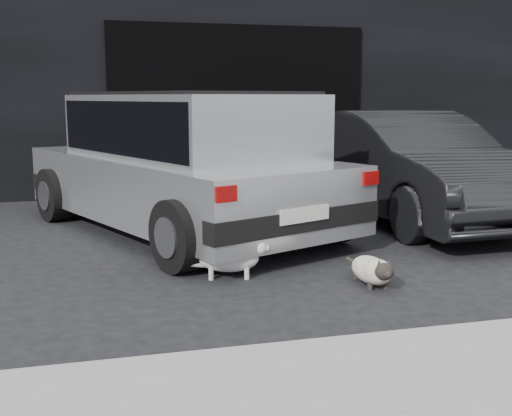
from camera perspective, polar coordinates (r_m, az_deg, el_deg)
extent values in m
plane|color=black|center=(6.17, -1.93, -4.35)|extent=(80.00, 80.00, 0.00)
cube|color=black|center=(12.10, -3.83, 14.52)|extent=(34.00, 4.00, 5.00)
cube|color=black|center=(10.10, -1.53, 8.65)|extent=(4.00, 0.10, 2.60)
cube|color=gray|center=(4.24, 20.02, -10.80)|extent=(18.00, 0.25, 0.12)
cube|color=silver|center=(7.31, -6.81, 2.05)|extent=(3.36, 4.61, 0.67)
cube|color=silver|center=(7.06, -6.01, 7.26)|extent=(2.61, 3.23, 0.67)
cube|color=black|center=(7.06, -6.01, 7.26)|extent=(2.58, 3.14, 0.54)
cube|color=black|center=(5.69, 3.75, -1.11)|extent=(1.82, 0.89, 0.19)
cube|color=black|center=(9.11, -13.36, 2.78)|extent=(1.82, 0.89, 0.19)
cube|color=silver|center=(5.61, 4.37, -0.61)|extent=(0.53, 0.23, 0.13)
cube|color=#8C0707|center=(5.06, -2.67, 1.25)|extent=(0.19, 0.10, 0.13)
cube|color=#8C0707|center=(6.16, 10.16, 2.64)|extent=(0.19, 0.10, 0.13)
cube|color=black|center=(7.05, -6.07, 10.11)|extent=(2.50, 2.97, 0.03)
cylinder|color=black|center=(5.60, -6.91, -2.48)|extent=(0.47, 0.69, 0.65)
cylinder|color=slate|center=(5.53, -8.06, -2.65)|extent=(0.16, 0.34, 0.36)
cylinder|color=black|center=(6.70, 6.73, -0.43)|extent=(0.47, 0.69, 0.65)
cylinder|color=slate|center=(6.79, 7.51, -0.31)|extent=(0.16, 0.34, 0.36)
cylinder|color=black|center=(8.26, -17.50, 1.12)|extent=(0.47, 0.69, 0.65)
cylinder|color=slate|center=(8.22, -18.35, 1.03)|extent=(0.16, 0.34, 0.36)
cylinder|color=black|center=(9.04, -6.52, 2.24)|extent=(0.47, 0.69, 0.65)
cylinder|color=slate|center=(9.11, -5.82, 2.31)|extent=(0.16, 0.34, 0.36)
imported|color=black|center=(8.09, 13.29, 3.62)|extent=(1.58, 4.13, 1.34)
ellipsoid|color=beige|center=(5.35, 10.18, -5.44)|extent=(0.30, 0.55, 0.21)
ellipsoid|color=beige|center=(5.22, 10.74, -5.56)|extent=(0.25, 0.25, 0.20)
ellipsoid|color=black|center=(5.09, 11.35, -5.56)|extent=(0.16, 0.14, 0.14)
sphere|color=black|center=(5.04, 11.62, -5.82)|extent=(0.06, 0.06, 0.06)
cone|color=black|center=(5.10, 11.71, -4.80)|extent=(0.05, 0.07, 0.07)
cone|color=black|center=(5.07, 10.89, -4.85)|extent=(0.05, 0.07, 0.07)
cylinder|color=black|center=(5.26, 11.49, -6.70)|extent=(0.04, 0.04, 0.07)
cylinder|color=black|center=(5.21, 10.11, -6.82)|extent=(0.04, 0.04, 0.07)
cylinder|color=black|center=(5.54, 10.20, -5.80)|extent=(0.04, 0.04, 0.07)
cylinder|color=black|center=(5.49, 8.88, -5.90)|extent=(0.04, 0.04, 0.07)
cylinder|color=black|center=(5.62, 9.07, -5.02)|extent=(0.12, 0.30, 0.09)
ellipsoid|color=silver|center=(5.44, -2.43, -4.55)|extent=(0.55, 0.36, 0.22)
ellipsoid|color=silver|center=(5.43, -1.09, -4.31)|extent=(0.26, 0.26, 0.18)
ellipsoid|color=silver|center=(5.42, 0.31, -3.53)|extent=(0.15, 0.17, 0.13)
sphere|color=silver|center=(5.42, 0.92, -3.59)|extent=(0.06, 0.06, 0.06)
cone|color=silver|center=(5.44, 0.14, -2.83)|extent=(0.07, 0.06, 0.07)
cone|color=silver|center=(5.37, 0.17, -3.00)|extent=(0.07, 0.06, 0.07)
cylinder|color=silver|center=(5.52, -0.86, -5.36)|extent=(0.04, 0.04, 0.13)
cylinder|color=silver|center=(5.40, -0.83, -5.71)|extent=(0.04, 0.04, 0.13)
cylinder|color=silver|center=(5.53, -3.98, -5.38)|extent=(0.04, 0.04, 0.13)
cylinder|color=silver|center=(5.40, -4.02, -5.73)|extent=(0.04, 0.04, 0.13)
cylinder|color=silver|center=(5.46, -5.34, -5.06)|extent=(0.28, 0.07, 0.08)
ellipsoid|color=gray|center=(5.41, -3.41, -4.38)|extent=(0.21, 0.18, 0.09)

